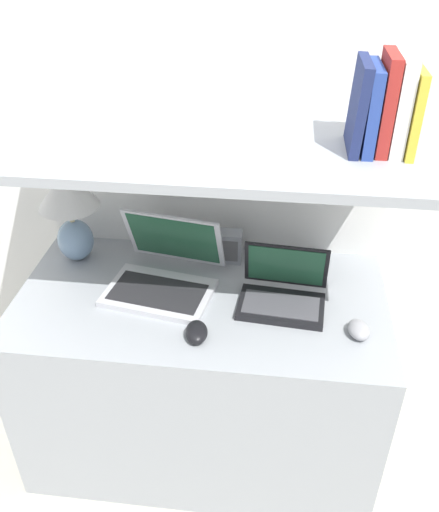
# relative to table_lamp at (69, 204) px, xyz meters

# --- Properties ---
(ground_plane) EXTENTS (12.00, 12.00, 0.00)m
(ground_plane) POSITION_rel_table_lamp_xyz_m (0.47, -0.50, -0.92)
(ground_plane) COLOR #B2AD9E
(wall_back) EXTENTS (6.00, 0.05, 2.40)m
(wall_back) POSITION_rel_table_lamp_xyz_m (0.47, 0.20, 0.28)
(wall_back) COLOR white
(wall_back) RESTS_ON ground_plane
(desk) EXTENTS (1.21, 0.64, 0.70)m
(desk) POSITION_rel_table_lamp_xyz_m (0.47, -0.18, -0.57)
(desk) COLOR #999EA3
(desk) RESTS_ON ground_plane
(back_riser) EXTENTS (1.21, 0.04, 1.18)m
(back_riser) POSITION_rel_table_lamp_xyz_m (0.47, 0.16, -0.33)
(back_riser) COLOR white
(back_riser) RESTS_ON ground_plane
(shelf) EXTENTS (1.21, 0.57, 0.03)m
(shelf) POSITION_rel_table_lamp_xyz_m (0.47, -0.11, 0.28)
(shelf) COLOR #999EA3
(shelf) RESTS_ON back_riser
(table_lamp) EXTENTS (0.21, 0.21, 0.35)m
(table_lamp) POSITION_rel_table_lamp_xyz_m (0.00, 0.00, 0.00)
(table_lamp) COLOR #7593B2
(table_lamp) RESTS_ON desk
(laptop_large) EXTENTS (0.39, 0.37, 0.23)m
(laptop_large) POSITION_rel_table_lamp_xyz_m (0.34, -0.13, -0.17)
(laptop_large) COLOR silver
(laptop_large) RESTS_ON desk
(laptop_small) EXTENTS (0.28, 0.23, 0.18)m
(laptop_small) POSITION_rel_table_lamp_xyz_m (0.74, -0.17, -0.18)
(laptop_small) COLOR black
(laptop_small) RESTS_ON desk
(computer_mouse) EXTENTS (0.08, 0.11, 0.04)m
(computer_mouse) POSITION_rel_table_lamp_xyz_m (0.49, -0.37, -0.20)
(computer_mouse) COLOR black
(computer_mouse) RESTS_ON desk
(second_mouse) EXTENTS (0.08, 0.10, 0.04)m
(second_mouse) POSITION_rel_table_lamp_xyz_m (0.96, -0.30, -0.20)
(second_mouse) COLOR #99999E
(second_mouse) RESTS_ON desk
(router_box) EXTENTS (0.11, 0.06, 0.12)m
(router_box) POSITION_rel_table_lamp_xyz_m (0.53, 0.05, -0.16)
(router_box) COLOR gray
(router_box) RESTS_ON desk
(book_yellow) EXTENTS (0.02, 0.18, 0.22)m
(book_yellow) POSITION_rel_table_lamp_xyz_m (1.03, -0.11, 0.40)
(book_yellow) COLOR gold
(book_yellow) RESTS_ON shelf
(book_white) EXTENTS (0.04, 0.15, 0.25)m
(book_white) POSITION_rel_table_lamp_xyz_m (1.00, -0.11, 0.42)
(book_white) COLOR silver
(book_white) RESTS_ON shelf
(book_red) EXTENTS (0.03, 0.16, 0.26)m
(book_red) POSITION_rel_table_lamp_xyz_m (0.96, -0.11, 0.42)
(book_red) COLOR #A82823
(book_red) RESTS_ON shelf
(book_blue) EXTENTS (0.03, 0.18, 0.23)m
(book_blue) POSITION_rel_table_lamp_xyz_m (0.93, -0.11, 0.40)
(book_blue) COLOR #284293
(book_blue) RESTS_ON shelf
(book_navy) EXTENTS (0.04, 0.18, 0.24)m
(book_navy) POSITION_rel_table_lamp_xyz_m (0.90, -0.11, 0.41)
(book_navy) COLOR navy
(book_navy) RESTS_ON shelf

